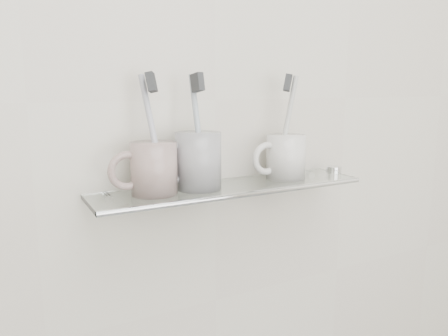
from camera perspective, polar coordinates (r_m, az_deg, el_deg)
wall_back at (r=0.82m, az=-1.17°, el=8.89°), size 2.50×0.00×2.50m
shelf_glass at (r=0.78m, az=0.93°, el=-2.57°), size 0.50×0.12×0.01m
shelf_rail at (r=0.74m, az=3.04°, el=-3.45°), size 0.50×0.01×0.01m
bracket_left at (r=0.76m, az=-14.99°, el=-4.29°), size 0.02×0.03×0.02m
bracket_right at (r=0.94m, az=10.81°, el=-1.23°), size 0.02×0.03×0.02m
mug_left at (r=0.72m, az=-9.14°, el=-0.04°), size 0.10×0.10×0.09m
mug_left_handle at (r=0.71m, az=-12.53°, el=-0.36°), size 0.06×0.01×0.06m
toothbrush_left at (r=0.71m, az=-9.27°, el=4.56°), size 0.03×0.06×0.19m
bristles_left at (r=0.71m, az=-9.47°, el=11.00°), size 0.02×0.03×0.03m
mug_center at (r=0.75m, az=-3.37°, el=0.94°), size 0.08×0.08×0.10m
mug_center_handle at (r=0.73m, az=-6.62°, el=0.66°), size 0.07×0.01×0.07m
toothbrush_center at (r=0.74m, az=-3.42°, el=4.91°), size 0.02×0.05×0.19m
bristles_center at (r=0.74m, az=-3.49°, el=11.10°), size 0.02×0.03×0.03m
mug_right at (r=0.84m, az=8.08°, el=1.46°), size 0.08×0.08×0.08m
mug_right_handle at (r=0.82m, az=5.62°, el=1.24°), size 0.06×0.01×0.06m
toothbrush_right at (r=0.84m, az=8.18°, el=5.46°), size 0.05×0.02×0.19m
bristles_right at (r=0.83m, az=8.33°, el=10.95°), size 0.03×0.03×0.03m
chrome_cap at (r=0.92m, az=14.13°, el=-0.18°), size 0.03×0.03×0.01m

